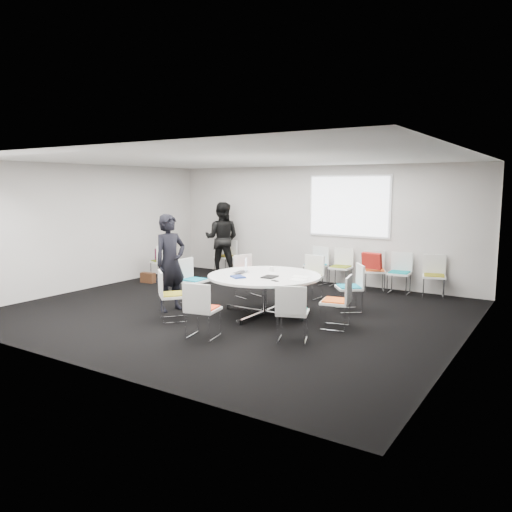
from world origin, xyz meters
The scene contains 31 objects.
room_shell centered at (0.09, 0.00, 1.40)m, with size 8.08×7.08×2.88m.
conference_table centered at (0.61, 0.04, 0.52)m, with size 2.03×2.03×0.73m.
projection_screen centered at (0.80, 3.46, 1.85)m, with size 1.90×0.03×1.35m, color white.
chair_ring_a centered at (2.07, -0.09, 0.28)m, with size 0.53×0.54×0.88m.
chair_ring_b centered at (1.82, 1.10, 0.28)m, with size 0.63×0.64×0.88m.
chair_ring_c centered at (0.70, 1.69, 0.28)m, with size 0.49×0.48×0.88m.
chair_ring_d centered at (-0.43, 1.08, 0.28)m, with size 0.58×0.59×0.88m.
chair_ring_e centered at (-1.07, 0.07, 0.28)m, with size 0.46×0.47×0.88m.
chair_ring_f centered at (-0.52, -1.17, 0.28)m, with size 0.64×0.64×0.88m.
chair_ring_g centered at (0.55, -1.66, 0.28)m, with size 0.54×0.53×0.88m.
chair_ring_h centered at (1.79, -1.08, 0.28)m, with size 0.59×0.58×0.88m.
chair_back_a centered at (0.15, 3.12, 0.28)m, with size 0.53×0.52×0.88m.
chair_back_b centered at (0.77, 3.17, 0.28)m, with size 0.48×0.47×0.88m.
chair_back_c centered at (1.58, 3.15, 0.28)m, with size 0.60×0.60×0.88m.
chair_back_d centered at (2.14, 3.14, 0.28)m, with size 0.49×0.48×0.88m.
chair_back_e centered at (2.86, 3.17, 0.28)m, with size 0.56×0.55×0.88m.
chair_spare_left centered at (-3.34, 1.58, 0.28)m, with size 0.58×0.59×0.88m.
chair_person_back centered at (-2.53, 3.17, 0.28)m, with size 0.52×0.51×0.88m.
person_main centered at (-1.03, -0.64, 0.90)m, with size 0.66×0.43×1.81m, color black.
person_back centered at (-2.53, 3.00, 0.95)m, with size 0.92×0.72×1.90m, color black.
laptop centered at (0.19, -0.04, 0.74)m, with size 0.36×0.23×0.03m, color #333338.
laptop_lid centered at (0.13, 0.16, 0.86)m, with size 0.30×0.02×0.22m, color silver.
notebook_black centered at (0.82, -0.12, 0.74)m, with size 0.22×0.30×0.02m, color black.
tablet_folio centered at (0.36, -0.43, 0.74)m, with size 0.26×0.20×0.03m, color navy.
papers_right centered at (1.24, 0.23, 0.73)m, with size 0.30×0.21×0.00m, color white.
papers_front centered at (1.35, -0.05, 0.73)m, with size 0.30×0.21×0.00m, color white.
cup centered at (0.52, 0.45, 0.78)m, with size 0.08×0.08×0.09m, color white.
phone centered at (1.07, -0.36, 0.73)m, with size 0.14×0.07×0.01m, color black.
maroon_bag centered at (-3.36, 1.58, 0.62)m, with size 0.40×0.14×0.28m, color #551630.
brown_bag centered at (-3.34, 1.08, 0.12)m, with size 0.36×0.16×0.24m, color #3F2414.
red_jacket centered at (1.58, 2.92, 0.70)m, with size 0.44×0.10×0.35m, color #A81B14.
Camera 1 is at (5.25, -7.49, 2.32)m, focal length 35.00 mm.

